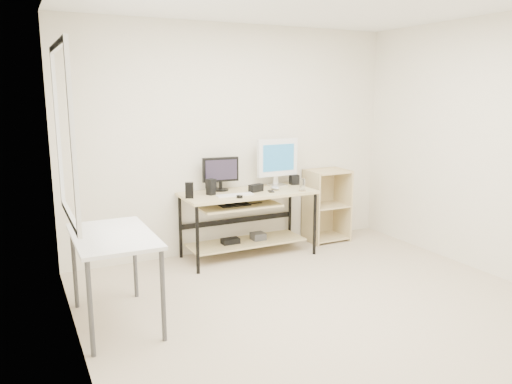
{
  "coord_description": "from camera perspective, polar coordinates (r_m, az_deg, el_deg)",
  "views": [
    {
      "loc": [
        -2.34,
        -3.29,
        1.86
      ],
      "look_at": [
        -0.08,
        1.3,
        0.82
      ],
      "focal_mm": 35.0,
      "sensor_mm": 36.0,
      "label": 1
    }
  ],
  "objects": [
    {
      "name": "keyboard",
      "position": [
        5.38,
        -2.43,
        -0.34
      ],
      "size": [
        0.41,
        0.13,
        0.01
      ],
      "primitive_type": "cube",
      "rotation": [
        0.0,
        0.0,
        -0.05
      ],
      "color": "white",
      "rests_on": "desk"
    },
    {
      "name": "speaker_right",
      "position": [
        6.03,
        4.38,
        1.42
      ],
      "size": [
        0.11,
        0.11,
        0.12
      ],
      "primitive_type": "cube",
      "rotation": [
        0.0,
        0.0,
        -0.1
      ],
      "color": "black",
      "rests_on": "desk"
    },
    {
      "name": "shelf_unit",
      "position": [
        6.35,
        7.88,
        -1.44
      ],
      "size": [
        0.5,
        0.4,
        0.9
      ],
      "color": "#D4BD84",
      "rests_on": "ground"
    },
    {
      "name": "drinking_glass",
      "position": [
        5.65,
        5.31,
        0.84
      ],
      "size": [
        0.08,
        0.08,
        0.13
      ],
      "primitive_type": "cylinder",
      "rotation": [
        0.0,
        0.0,
        0.23
      ],
      "color": "white",
      "rests_on": "coaster"
    },
    {
      "name": "audio_controller",
      "position": [
        5.28,
        -7.62,
        0.21
      ],
      "size": [
        0.1,
        0.08,
        0.17
      ],
      "primitive_type": "cube",
      "rotation": [
        0.0,
        0.0,
        -0.39
      ],
      "color": "black",
      "rests_on": "desk"
    },
    {
      "name": "room",
      "position": [
        4.03,
        7.15,
        3.68
      ],
      "size": [
        4.01,
        4.01,
        2.62
      ],
      "color": "beige",
      "rests_on": "ground"
    },
    {
      "name": "white_imac",
      "position": [
        5.9,
        2.48,
        3.81
      ],
      "size": [
        0.52,
        0.17,
        0.56
      ],
      "rotation": [
        0.0,
        0.0,
        0.03
      ],
      "color": "silver",
      "rests_on": "desk"
    },
    {
      "name": "side_table",
      "position": [
        4.12,
        -15.99,
        -5.72
      ],
      "size": [
        0.6,
        1.0,
        0.75
      ],
      "color": "white",
      "rests_on": "ground"
    },
    {
      "name": "coaster",
      "position": [
        5.66,
        5.3,
        0.16
      ],
      "size": [
        0.1,
        0.1,
        0.01
      ],
      "primitive_type": "cylinder",
      "rotation": [
        0.0,
        0.0,
        0.23
      ],
      "color": "olive",
      "rests_on": "desk"
    },
    {
      "name": "desk",
      "position": [
        5.62,
        -1.16,
        -2.1
      ],
      "size": [
        1.5,
        0.65,
        0.75
      ],
      "color": "#CAB980",
      "rests_on": "ground"
    },
    {
      "name": "volume_puck",
      "position": [
        5.26,
        -1.89,
        -0.54
      ],
      "size": [
        0.07,
        0.07,
        0.03
      ],
      "primitive_type": "cylinder",
      "rotation": [
        0.0,
        0.0,
        0.04
      ],
      "color": "black",
      "rests_on": "desk"
    },
    {
      "name": "center_speaker",
      "position": [
        5.58,
        -0.01,
        0.46
      ],
      "size": [
        0.18,
        0.12,
        0.08
      ],
      "primitive_type": "cube",
      "rotation": [
        0.0,
        0.0,
        0.26
      ],
      "color": "black",
      "rests_on": "desk"
    },
    {
      "name": "speaker_left",
      "position": [
        5.43,
        -5.18,
        0.62
      ],
      "size": [
        0.11,
        0.11,
        0.17
      ],
      "rotation": [
        0.0,
        0.0,
        0.39
      ],
      "color": "black",
      "rests_on": "desk"
    },
    {
      "name": "mouse",
      "position": [
        5.7,
        2.21,
        0.48
      ],
      "size": [
        0.09,
        0.14,
        0.04
      ],
      "primitive_type": "ellipsoid",
      "rotation": [
        0.0,
        0.0,
        0.12
      ],
      "color": "#AAAAAF",
      "rests_on": "desk"
    },
    {
      "name": "smartphone",
      "position": [
        5.59,
        1.72,
        0.08
      ],
      "size": [
        0.09,
        0.13,
        0.01
      ],
      "primitive_type": "cube",
      "rotation": [
        0.0,
        0.0,
        -0.28
      ],
      "color": "black",
      "rests_on": "desk"
    },
    {
      "name": "black_monitor",
      "position": [
        5.63,
        -4.07,
        2.34
      ],
      "size": [
        0.42,
        0.17,
        0.38
      ],
      "rotation": [
        0.0,
        0.0,
        -0.11
      ],
      "color": "black",
      "rests_on": "desk"
    }
  ]
}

